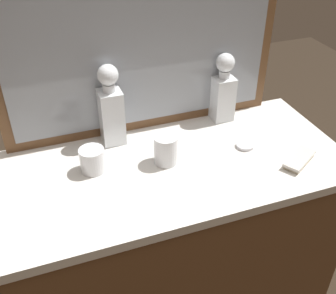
% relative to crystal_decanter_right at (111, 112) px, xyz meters
% --- Properties ---
extents(dresser, '(1.31, 0.59, 0.93)m').
position_rel_crystal_decanter_right_xyz_m(dresser, '(0.14, -0.22, -0.59)').
color(dresser, brown).
rests_on(dresser, ground_plane).
extents(dresser_mirror, '(1.07, 0.03, 0.64)m').
position_rel_crystal_decanter_right_xyz_m(dresser_mirror, '(0.14, 0.06, 0.19)').
color(dresser_mirror, brown).
rests_on(dresser_mirror, dresser).
extents(crystal_decanter_right, '(0.08, 0.08, 0.32)m').
position_rel_crystal_decanter_right_xyz_m(crystal_decanter_right, '(0.00, 0.00, 0.00)').
color(crystal_decanter_right, white).
rests_on(crystal_decanter_right, dresser).
extents(crystal_decanter_far_right, '(0.08, 0.08, 0.29)m').
position_rel_crystal_decanter_right_xyz_m(crystal_decanter_far_right, '(0.46, 0.01, -0.01)').
color(crystal_decanter_far_right, white).
rests_on(crystal_decanter_far_right, dresser).
extents(crystal_tumbler_right, '(0.09, 0.09, 0.11)m').
position_rel_crystal_decanter_right_xyz_m(crystal_tumbler_right, '(0.14, -0.20, -0.08)').
color(crystal_tumbler_right, white).
rests_on(crystal_tumbler_right, dresser).
extents(crystal_tumbler_far_right, '(0.09, 0.09, 0.09)m').
position_rel_crystal_decanter_right_xyz_m(crystal_tumbler_far_right, '(-0.11, -0.15, -0.09)').
color(crystal_tumbler_far_right, white).
rests_on(crystal_tumbler_far_right, dresser).
extents(silver_brush_far_left, '(0.16, 0.13, 0.02)m').
position_rel_crystal_decanter_right_xyz_m(silver_brush_far_left, '(0.59, -0.36, -0.11)').
color(silver_brush_far_left, '#B7A88C').
rests_on(silver_brush_far_left, dresser).
extents(porcelain_dish, '(0.07, 0.07, 0.01)m').
position_rel_crystal_decanter_right_xyz_m(porcelain_dish, '(0.46, -0.21, -0.12)').
color(porcelain_dish, silver).
rests_on(porcelain_dish, dresser).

